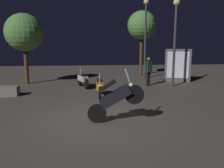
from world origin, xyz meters
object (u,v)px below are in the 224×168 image
object	(u,v)px
motorcycle_white_parked_left	(83,80)
motorcycle_orange_parked_right	(100,87)
kiosk_billboard	(178,65)
streetlamp_near	(146,30)
motorcycle_black_foreground	(115,98)
person_rider_beside	(148,69)
streetlamp_far	(175,32)

from	to	relation	value
motorcycle_white_parked_left	motorcycle_orange_parked_right	size ratio (longest dim) A/B	0.96
motorcycle_orange_parked_right	kiosk_billboard	xyz separation A→B (m)	(5.22, 3.78, 0.61)
motorcycle_white_parked_left	streetlamp_near	distance (m)	6.09
streetlamp_near	kiosk_billboard	bearing A→B (deg)	-43.52
motorcycle_black_foreground	kiosk_billboard	distance (m)	8.82
motorcycle_black_foreground	motorcycle_orange_parked_right	size ratio (longest dim) A/B	1.00
motorcycle_white_parked_left	person_rider_beside	xyz separation A→B (m)	(3.76, 0.14, 0.54)
motorcycle_black_foreground	kiosk_billboard	xyz separation A→B (m)	(4.92, 7.31, 0.31)
streetlamp_near	kiosk_billboard	distance (m)	3.37
streetlamp_near	kiosk_billboard	size ratio (longest dim) A/B	2.59
person_rider_beside	streetlamp_near	distance (m)	3.88
streetlamp_near	motorcycle_white_parked_left	bearing A→B (deg)	-144.06
motorcycle_orange_parked_right	streetlamp_near	bearing A→B (deg)	149.32
streetlamp_far	streetlamp_near	bearing A→B (deg)	103.60
motorcycle_orange_parked_right	kiosk_billboard	distance (m)	6.47
kiosk_billboard	streetlamp_far	bearing A→B (deg)	77.68
motorcycle_white_parked_left	person_rider_beside	bearing A→B (deg)	-108.17
motorcycle_white_parked_left	person_rider_beside	size ratio (longest dim) A/B	0.96
kiosk_billboard	streetlamp_near	bearing A→B (deg)	-26.58
motorcycle_black_foreground	motorcycle_white_parked_left	xyz separation A→B (m)	(-1.12, 5.84, -0.31)
streetlamp_far	kiosk_billboard	world-z (taller)	streetlamp_far
motorcycle_white_parked_left	motorcycle_orange_parked_right	world-z (taller)	same
motorcycle_black_foreground	motorcycle_orange_parked_right	xyz separation A→B (m)	(-0.29, 3.53, -0.31)
motorcycle_white_parked_left	motorcycle_orange_parked_right	distance (m)	2.45
motorcycle_orange_parked_right	person_rider_beside	bearing A→B (deg)	131.87
motorcycle_black_foreground	motorcycle_orange_parked_right	world-z (taller)	motorcycle_black_foreground
person_rider_beside	motorcycle_black_foreground	bearing A→B (deg)	-54.03
motorcycle_white_parked_left	streetlamp_near	xyz separation A→B (m)	(4.30, 3.12, 2.97)
streetlamp_near	motorcycle_orange_parked_right	bearing A→B (deg)	-122.62
motorcycle_orange_parked_right	streetlamp_far	bearing A→B (deg)	118.10
person_rider_beside	motorcycle_orange_parked_right	bearing A→B (deg)	-80.31
person_rider_beside	streetlamp_far	bearing A→B (deg)	45.10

